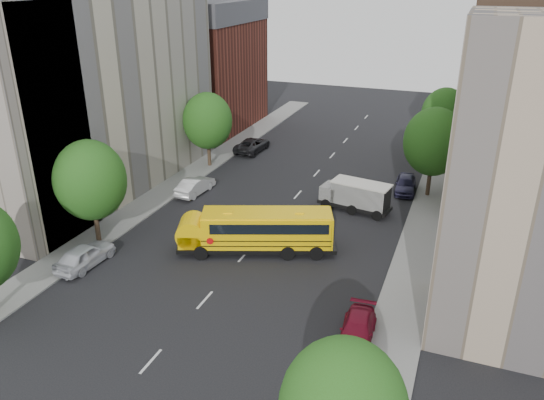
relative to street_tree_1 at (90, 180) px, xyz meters
The scene contains 21 objects.
ground 12.71m from the street_tree_1, 19.98° to the left, with size 120.00×120.00×0.00m, color black.
sidewalk_left 10.26m from the street_tree_1, 93.18° to the left, with size 3.00×80.00×0.12m, color slate.
sidewalk_right 24.72m from the street_tree_1, 21.80° to the left, with size 3.00×80.00×0.12m, color slate.
lane_markings 18.48m from the street_tree_1, 51.84° to the left, with size 0.15×64.00×0.01m, color silver.
building_left_cream 13.21m from the street_tree_1, 124.99° to the left, with size 10.00×26.00×20.00m, color #BAB196.
building_left_redbrick 32.79m from the street_tree_1, 102.34° to the left, with size 10.00×15.00×13.00m, color maroon.
building_left_near 7.86m from the street_tree_1, behind, with size 10.00×7.00×17.00m, color #C3AE98.
building_right_far 37.86m from the street_tree_1, 39.61° to the left, with size 10.00×22.00×18.00m, color #C3AE98.
building_right_sidewall 32.04m from the street_tree_1, 24.15° to the left, with size 10.10×0.30×18.00m, color brown.
street_tree_1 is the anchor object (origin of this frame).
street_tree_2 18.00m from the street_tree_1, 90.00° to the left, with size 4.99×4.99×7.71m.
street_tree_4 28.43m from the street_tree_1, 39.29° to the left, with size 5.25×5.25×8.10m.
street_tree_5 37.20m from the street_tree_1, 53.75° to the left, with size 4.86×4.86×7.51m.
school_bus 12.29m from the street_tree_1, 14.15° to the left, with size 11.43×6.41×3.18m.
safari_truck 21.12m from the street_tree_1, 37.11° to the left, with size 6.29×3.15×2.58m.
parked_car_0 5.42m from the street_tree_1, 66.32° to the right, with size 1.89×4.71×1.60m, color silver.
parked_car_1 11.93m from the street_tree_1, 78.64° to the left, with size 1.59×4.57×1.50m, color silver.
parked_car_2 24.63m from the street_tree_1, 84.80° to the left, with size 2.52×5.46×1.52m, color black.
parked_car_3 21.50m from the street_tree_1, 12.07° to the right, with size 1.79×4.40×1.28m, color maroon.
parked_car_4 27.38m from the street_tree_1, 42.45° to the left, with size 1.80×4.48×1.53m, color #2F2D4E.
parked_car_5 39.11m from the street_tree_1, 59.39° to the left, with size 1.64×4.70×1.55m, color #A1A29D.
Camera 1 is at (13.79, -32.19, 18.64)m, focal length 35.00 mm.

